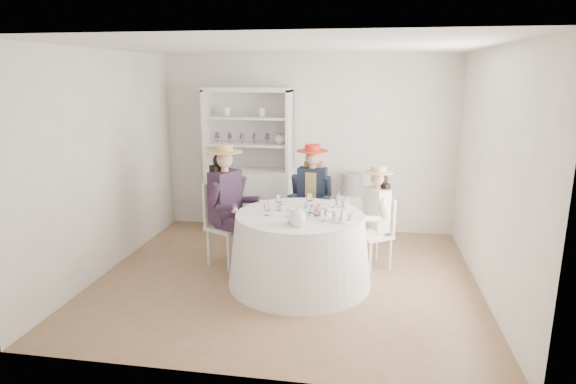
# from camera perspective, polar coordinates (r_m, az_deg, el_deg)

# --- Properties ---
(ground) EXTENTS (4.50, 4.50, 0.00)m
(ground) POSITION_cam_1_polar(r_m,az_deg,el_deg) (5.94, -0.16, -10.12)
(ground) COLOR brown
(ground) RESTS_ON ground
(ceiling) EXTENTS (4.50, 4.50, 0.00)m
(ceiling) POSITION_cam_1_polar(r_m,az_deg,el_deg) (5.44, -0.18, 16.88)
(ceiling) COLOR white
(ceiling) RESTS_ON wall_back
(wall_back) EXTENTS (4.50, 0.00, 4.50)m
(wall_back) POSITION_cam_1_polar(r_m,az_deg,el_deg) (7.48, 2.37, 5.67)
(wall_back) COLOR silver
(wall_back) RESTS_ON ground
(wall_front) EXTENTS (4.50, 0.00, 4.50)m
(wall_front) POSITION_cam_1_polar(r_m,az_deg,el_deg) (3.63, -5.39, -3.21)
(wall_front) COLOR silver
(wall_front) RESTS_ON ground
(wall_left) EXTENTS (0.00, 4.50, 4.50)m
(wall_left) POSITION_cam_1_polar(r_m,az_deg,el_deg) (6.30, -20.83, 3.23)
(wall_left) COLOR silver
(wall_left) RESTS_ON ground
(wall_right) EXTENTS (0.00, 4.50, 4.50)m
(wall_right) POSITION_cam_1_polar(r_m,az_deg,el_deg) (5.62, 23.09, 1.84)
(wall_right) COLOR silver
(wall_right) RESTS_ON ground
(tea_table) EXTENTS (1.68, 1.68, 0.85)m
(tea_table) POSITION_cam_1_polar(r_m,az_deg,el_deg) (5.66, 1.38, -6.73)
(tea_table) COLOR white
(tea_table) RESTS_ON ground
(hutch) EXTENTS (1.37, 0.65, 2.22)m
(hutch) POSITION_cam_1_polar(r_m,az_deg,el_deg) (7.52, -4.58, 1.32)
(hutch) COLOR silver
(hutch) RESTS_ON ground
(side_table) EXTENTS (0.43, 0.43, 0.64)m
(side_table) POSITION_cam_1_polar(r_m,az_deg,el_deg) (7.40, 7.42, -2.69)
(side_table) COLOR silver
(side_table) RESTS_ON ground
(hatbox) EXTENTS (0.40, 0.40, 0.33)m
(hatbox) POSITION_cam_1_polar(r_m,az_deg,el_deg) (7.28, 7.54, 0.96)
(hatbox) COLOR black
(hatbox) RESTS_ON side_table
(guest_left) EXTENTS (0.66, 0.60, 1.56)m
(guest_left) POSITION_cam_1_polar(r_m,az_deg,el_deg) (6.10, -7.24, -0.79)
(guest_left) COLOR silver
(guest_left) RESTS_ON ground
(guest_mid) EXTENTS (0.55, 0.57, 1.49)m
(guest_mid) POSITION_cam_1_polar(r_m,az_deg,el_deg) (6.55, 2.84, -0.02)
(guest_mid) COLOR silver
(guest_mid) RESTS_ON ground
(guest_right) EXTENTS (0.56, 0.53, 1.31)m
(guest_right) POSITION_cam_1_polar(r_m,az_deg,el_deg) (6.11, 10.28, -2.26)
(guest_right) COLOR silver
(guest_right) RESTS_ON ground
(spare_chair) EXTENTS (0.45, 0.45, 1.03)m
(spare_chair) POSITION_cam_1_polar(r_m,az_deg,el_deg) (7.00, -3.26, -1.58)
(spare_chair) COLOR silver
(spare_chair) RESTS_ON ground
(teacup_a) EXTENTS (0.09, 0.09, 0.07)m
(teacup_a) POSITION_cam_1_polar(r_m,az_deg,el_deg) (5.63, -0.92, -1.93)
(teacup_a) COLOR white
(teacup_a) RESTS_ON tea_table
(teacup_b) EXTENTS (0.08, 0.08, 0.06)m
(teacup_b) POSITION_cam_1_polar(r_m,az_deg,el_deg) (5.75, 2.28, -1.60)
(teacup_b) COLOR white
(teacup_b) RESTS_ON tea_table
(teacup_c) EXTENTS (0.13, 0.13, 0.08)m
(teacup_c) POSITION_cam_1_polar(r_m,az_deg,el_deg) (5.61, 3.96, -1.97)
(teacup_c) COLOR white
(teacup_c) RESTS_ON tea_table
(flower_bowl) EXTENTS (0.26, 0.26, 0.05)m
(flower_bowl) POSITION_cam_1_polar(r_m,az_deg,el_deg) (5.49, 3.81, -2.45)
(flower_bowl) COLOR white
(flower_bowl) RESTS_ON tea_table
(flower_arrangement) EXTENTS (0.18, 0.18, 0.07)m
(flower_arrangement) POSITION_cam_1_polar(r_m,az_deg,el_deg) (5.45, 3.56, -1.94)
(flower_arrangement) COLOR #D56A89
(flower_arrangement) RESTS_ON tea_table
(table_teapot) EXTENTS (0.26, 0.19, 0.20)m
(table_teapot) POSITION_cam_1_polar(r_m,az_deg,el_deg) (5.07, 1.17, -3.11)
(table_teapot) COLOR white
(table_teapot) RESTS_ON tea_table
(sandwich_plate) EXTENTS (0.24, 0.24, 0.05)m
(sandwich_plate) POSITION_cam_1_polar(r_m,az_deg,el_deg) (5.16, 0.83, -3.61)
(sandwich_plate) COLOR white
(sandwich_plate) RESTS_ON tea_table
(cupcake_stand) EXTENTS (0.26, 0.26, 0.25)m
(cupcake_stand) POSITION_cam_1_polar(r_m,az_deg,el_deg) (5.26, 6.46, -2.49)
(cupcake_stand) COLOR white
(cupcake_stand) RESTS_ON tea_table
(stemware_set) EXTENTS (0.80, 0.84, 0.15)m
(stemware_set) POSITION_cam_1_polar(r_m,az_deg,el_deg) (5.51, 1.41, -1.84)
(stemware_set) COLOR white
(stemware_set) RESTS_ON tea_table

